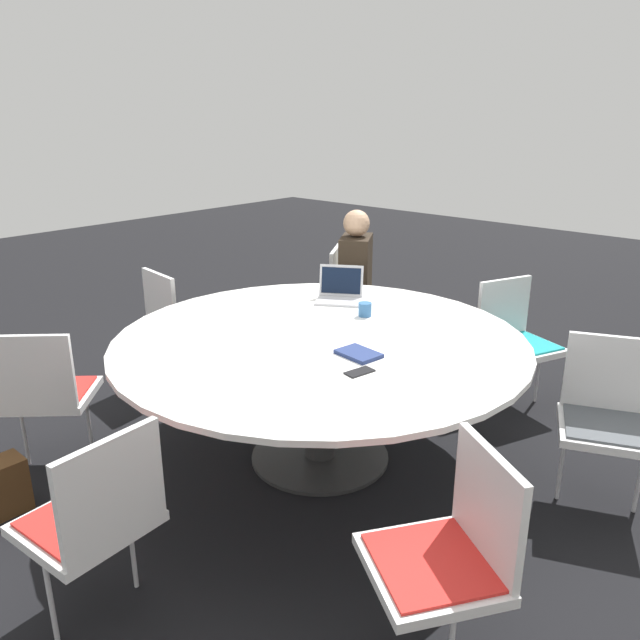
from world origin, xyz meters
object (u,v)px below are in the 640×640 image
chair_1 (178,317)px  cell_phone (360,372)px  chair_3 (95,513)px  chair_4 (450,547)px  person_0 (357,275)px  chair_6 (515,334)px  chair_0 (351,291)px  spiral_notebook (359,354)px  chair_5 (607,411)px  laptop (340,292)px  chair_2 (45,388)px  coffee_cup (365,309)px

chair_1 → cell_phone: chair_1 is taller
cell_phone → chair_3: bearing=-12.0°
chair_4 → person_0: (-2.06, -2.05, 0.20)m
chair_6 → chair_0: bearing=-71.4°
spiral_notebook → chair_3: bearing=-5.1°
chair_6 → chair_5: bearing=70.4°
chair_3 → laptop: bearing=10.4°
chair_6 → person_0: (0.08, -1.27, 0.20)m
chair_0 → laptop: laptop is taller
chair_0 → chair_6: bearing=55.2°
chair_0 → spiral_notebook: chair_0 is taller
chair_0 → chair_4: (2.22, 2.24, 0.00)m
chair_2 → chair_4: 2.28m
chair_4 → person_0: 2.91m
chair_3 → coffee_cup: chair_3 is taller
chair_1 → spiral_notebook: (0.18, 1.78, 0.25)m
chair_6 → cell_phone: (1.61, -0.03, 0.24)m
coffee_cup → person_0: bearing=-139.2°
chair_2 → cell_phone: chair_2 is taller
chair_5 → person_0: person_0 is taller
chair_5 → chair_2: bearing=13.1°
chair_0 → chair_5: (0.82, 2.30, 0.00)m
chair_3 → person_0: (-2.76, -0.98, 0.20)m
chair_0 → spiral_notebook: (1.53, 1.30, 0.25)m
chair_1 → spiral_notebook: 1.80m
chair_4 → coffee_cup: bearing=-9.2°
chair_6 → chair_3: bearing=16.1°
laptop → coffee_cup: (0.15, 0.32, -0.01)m
laptop → chair_4: bearing=-71.2°
chair_3 → coffee_cup: size_ratio=10.30×
laptop → spiral_notebook: bearing=-75.8°
chair_2 → laptop: size_ratio=2.32×
cell_phone → chair_2: bearing=-59.8°
chair_2 → chair_0: bearing=45.2°
chair_3 → person_0: person_0 is taller
chair_3 → coffee_cup: bearing=2.3°
chair_1 → coffee_cup: (-0.34, 1.41, 0.28)m
chair_2 → person_0: bearing=40.4°
chair_2 → chair_6: (-2.46, 1.49, 0.00)m
chair_3 → person_0: size_ratio=0.71×
chair_2 → cell_phone: (-0.84, 1.45, 0.24)m
chair_1 → coffee_cup: 1.48m
chair_3 → chair_6: bearing=-10.8°
chair_2 → chair_3: (0.38, 1.19, 0.00)m
chair_4 → chair_0: bearing=-11.4°
chair_4 → person_0: size_ratio=0.71×
chair_0 → chair_3: (2.92, 1.17, 0.00)m
chair_5 → cell_phone: size_ratio=5.59×
chair_0 → cell_phone: bearing=8.6°
chair_3 → chair_5: bearing=-33.0°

